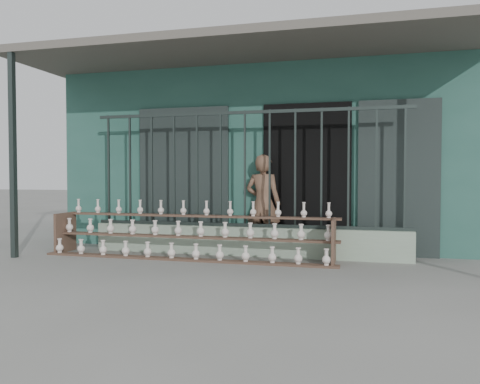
# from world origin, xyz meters

# --- Properties ---
(ground) EXTENTS (60.00, 60.00, 0.00)m
(ground) POSITION_xyz_m (0.00, 0.00, 0.00)
(ground) COLOR slate
(workshop_building) EXTENTS (7.40, 6.60, 3.21)m
(workshop_building) POSITION_xyz_m (0.00, 4.23, 1.62)
(workshop_building) COLOR #29564B
(workshop_building) RESTS_ON ground
(parapet_wall) EXTENTS (5.00, 0.20, 0.45)m
(parapet_wall) POSITION_xyz_m (0.00, 1.30, 0.23)
(parapet_wall) COLOR #94AA92
(parapet_wall) RESTS_ON ground
(security_fence) EXTENTS (5.00, 0.04, 1.80)m
(security_fence) POSITION_xyz_m (-0.00, 1.30, 1.35)
(security_fence) COLOR #283330
(security_fence) RESTS_ON parapet_wall
(shelf_rack) EXTENTS (4.50, 0.68, 0.85)m
(shelf_rack) POSITION_xyz_m (-0.77, 0.89, 0.36)
(shelf_rack) COLOR brown
(shelf_rack) RESTS_ON ground
(elderly_woman) EXTENTS (0.62, 0.45, 1.59)m
(elderly_woman) POSITION_xyz_m (0.22, 1.62, 0.79)
(elderly_woman) COLOR brown
(elderly_woman) RESTS_ON ground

